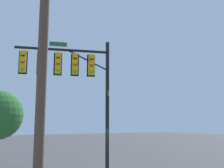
% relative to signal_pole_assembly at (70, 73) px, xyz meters
% --- Properties ---
extents(signal_pole_assembly, '(4.79, 2.26, 7.24)m').
position_rel_signal_pole_assembly_xyz_m(signal_pole_assembly, '(0.00, 0.00, 0.00)').
color(signal_pole_assembly, black).
rests_on(signal_pole_assembly, ground_plane).
extents(utility_pole, '(0.30, 1.80, 8.08)m').
position_rel_signal_pole_assembly_xyz_m(utility_pole, '(3.13, 5.10, -1.24)').
color(utility_pole, brown).
rests_on(utility_pole, ground_plane).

